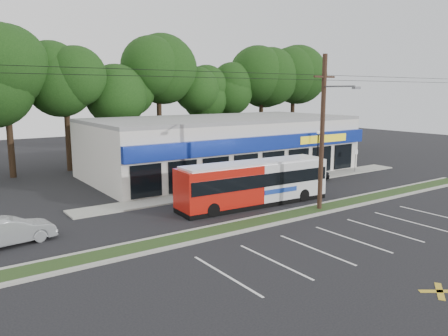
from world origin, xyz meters
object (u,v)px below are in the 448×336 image
(metrobus, at_px, (254,182))
(car_silver, at_px, (10,231))
(pedestrian_a, at_px, (296,179))
(sign_post, at_px, (356,156))
(pedestrian_b, at_px, (304,172))
(car_dark, at_px, (306,173))
(utility_pole, at_px, (321,128))
(lamp_post, at_px, (318,148))

(metrobus, bearing_deg, car_silver, 179.63)
(metrobus, xyz_separation_m, pedestrian_a, (5.40, 1.50, -0.62))
(sign_post, xyz_separation_m, pedestrian_b, (-7.00, -0.07, -0.78))
(metrobus, xyz_separation_m, car_dark, (8.82, 3.81, -0.88))
(metrobus, bearing_deg, sign_post, 17.39)
(utility_pole, xyz_separation_m, pedestrian_b, (6.17, 7.57, -4.64))
(sign_post, relative_size, pedestrian_a, 1.15)
(sign_post, xyz_separation_m, metrobus, (-15.68, -4.08, 0.04))
(sign_post, distance_m, car_dark, 6.92)
(metrobus, height_order, car_silver, metrobus)
(car_dark, relative_size, pedestrian_b, 2.70)
(lamp_post, relative_size, metrobus, 0.38)
(pedestrian_a, xyz_separation_m, pedestrian_b, (3.28, 2.50, -0.19))
(utility_pole, height_order, pedestrian_b, utility_pole)
(utility_pole, distance_m, car_silver, 18.79)
(sign_post, height_order, car_silver, sign_post)
(pedestrian_a, distance_m, pedestrian_b, 4.13)
(metrobus, distance_m, pedestrian_b, 9.59)
(pedestrian_b, bearing_deg, car_dark, 119.27)
(sign_post, height_order, pedestrian_a, sign_post)
(sign_post, xyz_separation_m, car_silver, (-30.82, -3.23, -0.85))
(sign_post, bearing_deg, lamp_post, 177.42)
(lamp_post, distance_m, pedestrian_b, 2.77)
(sign_post, distance_m, car_silver, 31.00)
(lamp_post, relative_size, car_silver, 0.99)
(lamp_post, distance_m, sign_post, 5.13)
(car_dark, bearing_deg, utility_pole, 151.19)
(utility_pole, distance_m, metrobus, 5.80)
(lamp_post, height_order, pedestrian_b, lamp_post)
(pedestrian_a, bearing_deg, metrobus, -18.15)
(utility_pole, distance_m, car_dark, 10.79)
(car_silver, xyz_separation_m, pedestrian_b, (23.82, 3.16, 0.07))
(pedestrian_b, bearing_deg, car_silver, 1.14)
(lamp_post, xyz_separation_m, pedestrian_a, (-5.28, -2.80, -1.70))
(metrobus, bearing_deg, pedestrian_a, 18.35)
(utility_pole, bearing_deg, sign_post, 30.15)
(lamp_post, distance_m, car_dark, 2.74)
(car_dark, bearing_deg, car_silver, 108.75)
(lamp_post, bearing_deg, utility_pole, -136.05)
(sign_post, relative_size, metrobus, 0.20)
(lamp_post, xyz_separation_m, car_silver, (-25.82, -3.46, -1.97))
(metrobus, bearing_deg, car_dark, 26.18)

